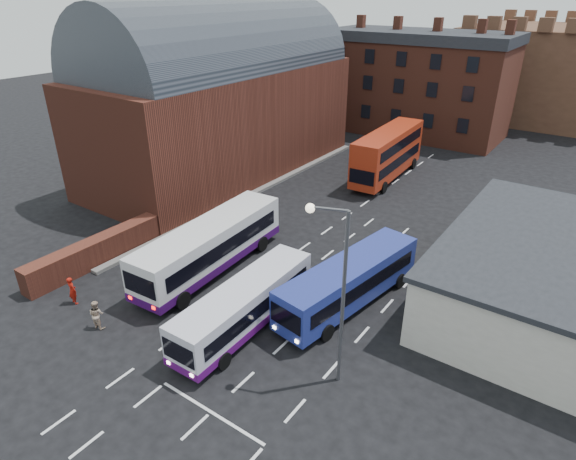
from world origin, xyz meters
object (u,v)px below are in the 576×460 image
Objects in this scene: bus_red_double at (388,153)px; street_lamp at (337,283)px; pedestrian_red at (72,290)px; bus_white_inbound at (245,303)px; bus_blue at (349,280)px; bus_white_outbound at (210,244)px; pedestrian_beige at (97,314)px.

street_lamp reaches higher than bus_red_double.
pedestrian_red is at bearing 75.79° from bus_red_double.
bus_white_inbound is 0.92× the size of bus_blue.
bus_red_double is at bearing -61.69° from bus_blue.
bus_white_outbound is 8.61m from pedestrian_red.
pedestrian_red is at bearing -121.38° from bus_white_outbound.
bus_red_double reaches higher than bus_white_outbound.
street_lamp reaches higher than bus_blue.
bus_blue reaches higher than pedestrian_red.
bus_white_inbound is 7.05m from street_lamp.
bus_white_outbound is 8.23m from pedestrian_beige.
street_lamp is (9.54, -26.57, 2.95)m from bus_red_double.
bus_white_inbound is 1.09× the size of street_lamp.
bus_white_outbound is 12.79m from street_lamp.
pedestrian_red is 1.04× the size of pedestrian_beige.
pedestrian_red is (-4.03, -7.54, -1.05)m from bus_white_outbound.
bus_blue is 22.04m from bus_red_double.
pedestrian_beige is (-2.97, -30.59, -1.64)m from bus_red_double.
bus_red_double is at bearing -83.02° from bus_white_inbound.
bus_blue is 16.22m from pedestrian_red.
bus_white_inbound is at bearing -152.58° from pedestrian_beige.
bus_white_inbound is at bearing -34.05° from bus_white_outbound.
bus_white_inbound is 0.83× the size of bus_red_double.
bus_white_outbound is at bearing 82.01° from bus_red_double.
pedestrian_red is at bearing 21.75° from bus_white_inbound.
pedestrian_red is (-6.09, -30.02, -1.61)m from bus_red_double.
pedestrian_beige is at bearing -162.19° from street_lamp.
street_lamp is (11.60, -4.09, 3.50)m from bus_white_outbound.
pedestrian_red is (-9.77, -4.12, -0.69)m from bus_white_inbound.
bus_white_outbound is 9.45m from bus_blue.
bus_blue is at bearing -125.96° from bus_white_inbound.
bus_blue is at bearing -143.94° from pedestrian_beige.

